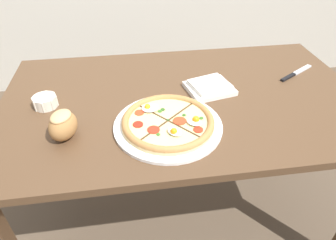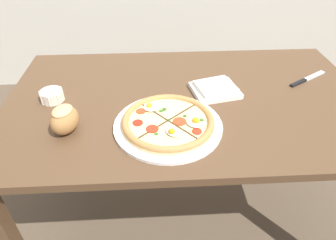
# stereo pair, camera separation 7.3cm
# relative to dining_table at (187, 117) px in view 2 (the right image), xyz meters

# --- Properties ---
(ground_plane) EXTENTS (12.00, 12.00, 0.00)m
(ground_plane) POSITION_rel_dining_table_xyz_m (0.00, 0.00, -0.66)
(ground_plane) COLOR brown
(dining_table) EXTENTS (1.45, 0.86, 0.76)m
(dining_table) POSITION_rel_dining_table_xyz_m (0.00, 0.00, 0.00)
(dining_table) COLOR #513823
(dining_table) RESTS_ON ground_plane
(pizza) EXTENTS (0.38, 0.38, 0.05)m
(pizza) POSITION_rel_dining_table_xyz_m (-0.09, -0.18, 0.12)
(pizza) COLOR white
(pizza) RESTS_ON dining_table
(ramekin_bowl) EXTENTS (0.09, 0.09, 0.04)m
(ramekin_bowl) POSITION_rel_dining_table_xyz_m (-0.54, 0.01, 0.12)
(ramekin_bowl) COLOR silver
(ramekin_bowl) RESTS_ON dining_table
(napkin_folded) EXTENTS (0.21, 0.19, 0.04)m
(napkin_folded) POSITION_rel_dining_table_xyz_m (0.11, 0.03, 0.11)
(napkin_folded) COLOR silver
(napkin_folded) RESTS_ON dining_table
(bread_piece_near) EXTENTS (0.12, 0.14, 0.10)m
(bread_piece_near) POSITION_rel_dining_table_xyz_m (-0.44, -0.19, 0.15)
(bread_piece_near) COLOR #A3703D
(bread_piece_near) RESTS_ON dining_table
(knife_main) EXTENTS (0.20, 0.13, 0.01)m
(knife_main) POSITION_rel_dining_table_xyz_m (0.54, 0.11, 0.10)
(knife_main) COLOR silver
(knife_main) RESTS_ON dining_table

